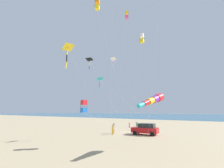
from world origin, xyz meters
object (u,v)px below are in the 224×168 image
(kite_delta_red_high_left, at_px, (68,47))
(kite_box_long_streamer_left, at_px, (142,38))
(person_adult_flyer, at_px, (113,129))
(kite_box_striped_overhead, at_px, (84,106))
(kite_delta_blue_topmost, at_px, (113,60))
(kite_windsock_orange_high_right, at_px, (154,100))
(kite_delta_green_low_center, at_px, (100,79))
(cooler_box, at_px, (150,131))
(parked_car, at_px, (145,129))
(person_bystander_far, at_px, (129,125))
(kite_box_yellow_midlevel, at_px, (127,15))
(kite_delta_black_fish_shape, at_px, (89,60))
(person_child_grey_jacket, at_px, (137,126))
(kite_box_long_streamer_right, at_px, (97,5))
(person_child_green_jacket, at_px, (113,128))

(kite_delta_red_high_left, bearing_deg, kite_box_long_streamer_left, -38.52)
(person_adult_flyer, xyz_separation_m, kite_box_striped_overhead, (-9.50, -2.61, 3.46))
(kite_delta_red_high_left, distance_m, kite_delta_blue_topmost, 7.75)
(kite_windsock_orange_high_right, bearing_deg, kite_delta_green_low_center, 76.80)
(cooler_box, height_order, person_adult_flyer, person_adult_flyer)
(parked_car, height_order, kite_delta_blue_topmost, kite_delta_blue_topmost)
(person_bystander_far, height_order, kite_box_yellow_midlevel, kite_box_yellow_midlevel)
(kite_delta_blue_topmost, bearing_deg, kite_delta_black_fish_shape, 80.33)
(kite_box_long_streamer_left, relative_size, kite_box_striped_overhead, 1.42)
(cooler_box, distance_m, person_bystander_far, 9.10)
(kite_delta_green_low_center, relative_size, kite_box_striped_overhead, 0.85)
(person_child_grey_jacket, xyz_separation_m, person_bystander_far, (3.82, 3.88, -0.32))
(kite_windsock_orange_high_right, distance_m, kite_box_striped_overhead, 7.78)
(kite_delta_blue_topmost, bearing_deg, kite_box_long_streamer_left, -77.44)
(parked_car, relative_size, kite_delta_black_fish_shape, 0.32)
(kite_delta_red_high_left, bearing_deg, person_bystander_far, 7.62)
(cooler_box, distance_m, kite_delta_black_fish_shape, 17.79)
(kite_box_yellow_midlevel, xyz_separation_m, kite_box_long_streamer_right, (-1.64, 4.75, 2.99))
(kite_delta_green_low_center, distance_m, kite_windsock_orange_high_right, 10.06)
(person_bystander_far, height_order, kite_box_striped_overhead, kite_box_striped_overhead)
(cooler_box, distance_m, kite_delta_blue_topmost, 14.86)
(kite_delta_blue_topmost, xyz_separation_m, kite_box_striped_overhead, (-6.93, -0.68, -7.71))
(person_child_grey_jacket, distance_m, kite_delta_green_low_center, 14.25)
(cooler_box, height_order, kite_delta_black_fish_shape, kite_delta_black_fish_shape)
(cooler_box, relative_size, person_bystander_far, 0.52)
(kite_box_long_streamer_left, xyz_separation_m, kite_box_yellow_midlevel, (-1.37, 1.80, 3.87))
(parked_car, xyz_separation_m, person_child_grey_jacket, (4.68, 3.85, 0.01))
(parked_car, bearing_deg, kite_delta_blue_topmost, 153.29)
(person_child_grey_jacket, relative_size, kite_box_yellow_midlevel, 0.09)
(kite_delta_black_fish_shape, bearing_deg, person_child_green_jacket, -50.52)
(person_adult_flyer, relative_size, kite_box_long_streamer_left, 0.11)
(kite_delta_green_low_center, distance_m, kite_delta_black_fish_shape, 7.77)
(parked_car, distance_m, person_child_grey_jacket, 6.06)
(person_child_green_jacket, xyz_separation_m, kite_delta_blue_topmost, (-4.06, -2.85, 11.17))
(kite_box_yellow_midlevel, distance_m, kite_delta_black_fish_shape, 10.62)
(cooler_box, xyz_separation_m, kite_delta_black_fish_shape, (-7.48, 8.80, 13.54))
(kite_windsock_orange_high_right, bearing_deg, kite_delta_black_fish_shape, 70.51)
(person_child_grey_jacket, xyz_separation_m, kite_delta_red_high_left, (-17.56, 1.02, 11.12))
(kite_delta_black_fish_shape, height_order, kite_box_striped_overhead, kite_delta_black_fish_shape)
(person_child_grey_jacket, height_order, kite_box_yellow_midlevel, kite_box_yellow_midlevel)
(cooler_box, distance_m, kite_windsock_orange_high_right, 14.51)
(cooler_box, bearing_deg, kite_delta_black_fish_shape, 130.37)
(kite_windsock_orange_high_right, bearing_deg, person_bystander_far, 35.67)
(parked_car, relative_size, kite_delta_blue_topmost, 0.36)
(kite_box_yellow_midlevel, height_order, kite_delta_black_fish_shape, kite_box_yellow_midlevel)
(person_adult_flyer, xyz_separation_m, person_child_green_jacket, (1.50, 0.92, 0.00))
(kite_delta_green_low_center, relative_size, kite_box_yellow_midlevel, 0.48)
(kite_windsock_orange_high_right, distance_m, kite_box_long_streamer_left, 11.51)
(kite_delta_red_high_left, relative_size, kite_box_long_streamer_right, 0.56)
(cooler_box, xyz_separation_m, kite_box_long_streamer_right, (-10.56, 4.30, 21.53))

